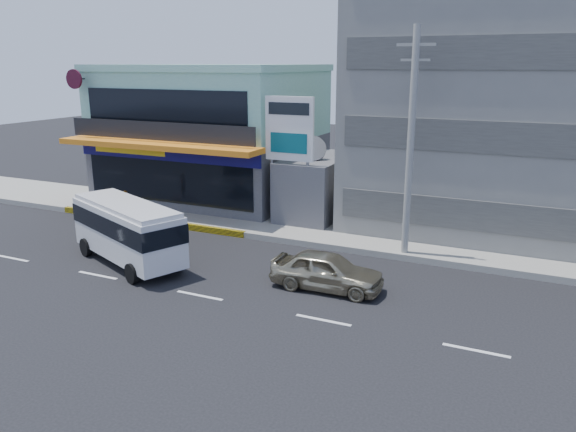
% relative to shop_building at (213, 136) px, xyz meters
% --- Properties ---
extents(ground, '(120.00, 120.00, 0.00)m').
position_rel_shop_building_xyz_m(ground, '(8.00, -13.95, -4.00)').
color(ground, black).
rests_on(ground, ground).
extents(sidewalk, '(70.00, 5.00, 0.30)m').
position_rel_shop_building_xyz_m(sidewalk, '(13.00, -4.45, -3.85)').
color(sidewalk, gray).
rests_on(sidewalk, ground).
extents(shop_building, '(12.40, 11.70, 8.00)m').
position_rel_shop_building_xyz_m(shop_building, '(0.00, 0.00, 0.00)').
color(shop_building, '#46454A').
rests_on(shop_building, ground).
extents(concrete_building, '(16.00, 12.00, 14.00)m').
position_rel_shop_building_xyz_m(concrete_building, '(18.00, 1.05, 3.00)').
color(concrete_building, gray).
rests_on(concrete_building, ground).
extents(gap_structure, '(3.00, 6.00, 3.50)m').
position_rel_shop_building_xyz_m(gap_structure, '(8.00, -1.95, -2.25)').
color(gap_structure, '#46454A').
rests_on(gap_structure, ground).
extents(satellite_dish, '(1.50, 1.50, 0.15)m').
position_rel_shop_building_xyz_m(satellite_dish, '(8.00, -2.95, -0.42)').
color(satellite_dish, slate).
rests_on(satellite_dish, gap_structure).
extents(billboard, '(2.60, 0.18, 6.90)m').
position_rel_shop_building_xyz_m(billboard, '(7.50, -4.75, 0.93)').
color(billboard, gray).
rests_on(billboard, ground).
extents(utility_pole_near, '(1.60, 0.30, 10.00)m').
position_rel_shop_building_xyz_m(utility_pole_near, '(14.00, -6.55, 1.15)').
color(utility_pole_near, '#999993').
rests_on(utility_pole_near, ground).
extents(minibus, '(6.80, 4.46, 2.72)m').
position_rel_shop_building_xyz_m(minibus, '(3.24, -12.22, -2.37)').
color(minibus, silver).
rests_on(minibus, ground).
extents(sedan, '(4.43, 1.88, 1.49)m').
position_rel_shop_building_xyz_m(sedan, '(12.11, -11.30, -3.25)').
color(sedan, tan).
rests_on(sedan, ground).
extents(motorcycle_rider, '(1.60, 0.89, 1.94)m').
position_rel_shop_building_xyz_m(motorcycle_rider, '(-0.77, -7.60, -3.36)').
color(motorcycle_rider, '#580C1E').
rests_on(motorcycle_rider, ground).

